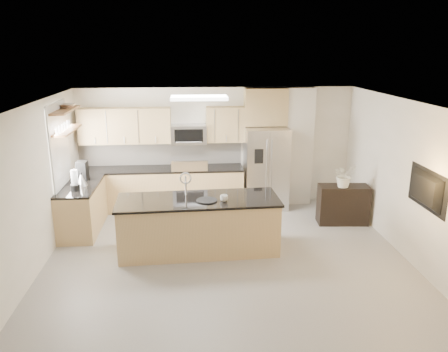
{
  "coord_description": "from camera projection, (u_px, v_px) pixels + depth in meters",
  "views": [
    {
      "loc": [
        -0.58,
        -6.21,
        3.41
      ],
      "look_at": [
        0.02,
        1.3,
        1.19
      ],
      "focal_mm": 35.0,
      "sensor_mm": 36.0,
      "label": 1
    }
  ],
  "objects": [
    {
      "name": "flower_vase",
      "position": [
        345.0,
        169.0,
        8.46
      ],
      "size": [
        0.74,
        0.67,
        0.72
      ],
      "primitive_type": "imported",
      "rotation": [
        0.0,
        0.0,
        0.18
      ],
      "color": "silver",
      "rests_on": "credenza"
    },
    {
      "name": "platter",
      "position": [
        207.0,
        200.0,
        7.29
      ],
      "size": [
        0.46,
        0.46,
        0.02
      ],
      "primitive_type": "cylinder",
      "rotation": [
        0.0,
        0.0,
        0.38
      ],
      "color": "black",
      "rests_on": "island"
    },
    {
      "name": "coffee_maker",
      "position": [
        82.0,
        171.0,
        8.53
      ],
      "size": [
        0.2,
        0.25,
        0.37
      ],
      "color": "black",
      "rests_on": "left_counter"
    },
    {
      "name": "upper_cabinets",
      "position": [
        155.0,
        125.0,
        9.28
      ],
      "size": [
        3.5,
        0.33,
        0.75
      ],
      "color": "tan",
      "rests_on": "wall_back"
    },
    {
      "name": "blender",
      "position": [
        75.0,
        181.0,
        7.89
      ],
      "size": [
        0.17,
        0.17,
        0.39
      ],
      "color": "black",
      "rests_on": "left_counter"
    },
    {
      "name": "television",
      "position": [
        422.0,
        190.0,
        6.6
      ],
      "size": [
        0.14,
        1.08,
        0.62
      ],
      "primitive_type": "imported",
      "rotation": [
        0.0,
        0.0,
        1.57
      ],
      "color": "black",
      "rests_on": "wall_right"
    },
    {
      "name": "cup",
      "position": [
        224.0,
        198.0,
        7.27
      ],
      "size": [
        0.15,
        0.15,
        0.11
      ],
      "primitive_type": "imported",
      "rotation": [
        0.0,
        0.0,
        0.16
      ],
      "color": "white",
      "rests_on": "island"
    },
    {
      "name": "shelf_lower",
      "position": [
        66.0,
        130.0,
        8.04
      ],
      "size": [
        0.3,
        1.2,
        0.04
      ],
      "primitive_type": "cube",
      "color": "brown",
      "rests_on": "wall_left"
    },
    {
      "name": "kettle",
      "position": [
        81.0,
        180.0,
        8.17
      ],
      "size": [
        0.21,
        0.21,
        0.26
      ],
      "color": "#BABABD",
      "rests_on": "left_counter"
    },
    {
      "name": "partition_column",
      "position": [
        298.0,
        147.0,
        9.68
      ],
      "size": [
        0.6,
        0.3,
        2.6
      ],
      "primitive_type": "cube",
      "color": "silver",
      "rests_on": "floor"
    },
    {
      "name": "left_counter",
      "position": [
        82.0,
        208.0,
        8.38
      ],
      "size": [
        0.66,
        1.5,
        0.92
      ],
      "color": "tan",
      "rests_on": "floor"
    },
    {
      "name": "ceiling_fixture",
      "position": [
        199.0,
        98.0,
        7.72
      ],
      "size": [
        1.0,
        0.5,
        0.06
      ],
      "primitive_type": "cube",
      "color": "white",
      "rests_on": "ceiling"
    },
    {
      "name": "wall_front",
      "position": [
        267.0,
        324.0,
        3.47
      ],
      "size": [
        6.0,
        0.02,
        2.6
      ],
      "primitive_type": "cube",
      "color": "white",
      "rests_on": "floor"
    },
    {
      "name": "microwave",
      "position": [
        189.0,
        134.0,
        9.35
      ],
      "size": [
        0.76,
        0.4,
        0.4
      ],
      "color": "#BABABD",
      "rests_on": "upper_cabinets"
    },
    {
      "name": "ceiling",
      "position": [
        230.0,
        107.0,
        6.21
      ],
      "size": [
        6.0,
        6.5,
        0.02
      ],
      "primitive_type": "cube",
      "color": "white",
      "rests_on": "wall_back"
    },
    {
      "name": "shelf_upper",
      "position": [
        64.0,
        110.0,
        7.94
      ],
      "size": [
        0.3,
        1.2,
        0.04
      ],
      "primitive_type": "cube",
      "color": "brown",
      "rests_on": "wall_left"
    },
    {
      "name": "island",
      "position": [
        199.0,
        225.0,
        7.53
      ],
      "size": [
        2.78,
        1.1,
        1.37
      ],
      "rotation": [
        0.0,
        0.0,
        0.04
      ],
      "color": "tan",
      "rests_on": "floor"
    },
    {
      "name": "floor",
      "position": [
        229.0,
        271.0,
        6.95
      ],
      "size": [
        6.5,
        6.5,
        0.0
      ],
      "primitive_type": "plane",
      "color": "#9D9A96",
      "rests_on": "ground"
    },
    {
      "name": "bowl",
      "position": [
        67.0,
        105.0,
        8.11
      ],
      "size": [
        0.51,
        0.51,
        0.1
      ],
      "primitive_type": "imported",
      "rotation": [
        0.0,
        0.0,
        -0.34
      ],
      "color": "#BABABD",
      "rests_on": "shelf_upper"
    },
    {
      "name": "wall_back",
      "position": [
        216.0,
        147.0,
        9.69
      ],
      "size": [
        6.0,
        0.02,
        2.6
      ],
      "primitive_type": "cube",
      "color": "white",
      "rests_on": "floor"
    },
    {
      "name": "wall_left",
      "position": [
        25.0,
        199.0,
        6.35
      ],
      "size": [
        0.02,
        6.5,
        2.6
      ],
      "primitive_type": "cube",
      "color": "white",
      "rests_on": "floor"
    },
    {
      "name": "refrigerator",
      "position": [
        266.0,
        168.0,
        9.52
      ],
      "size": [
        0.92,
        0.78,
        1.78
      ],
      "color": "#BABABD",
      "rests_on": "floor"
    },
    {
      "name": "back_counter",
      "position": [
        161.0,
        188.0,
        9.52
      ],
      "size": [
        3.55,
        0.66,
        1.44
      ],
      "color": "tan",
      "rests_on": "floor"
    },
    {
      "name": "wall_right",
      "position": [
        421.0,
        188.0,
        6.81
      ],
      "size": [
        0.02,
        6.5,
        2.6
      ],
      "primitive_type": "cube",
      "color": "white",
      "rests_on": "floor"
    },
    {
      "name": "window",
      "position": [
        59.0,
        147.0,
        8.02
      ],
      "size": [
        0.04,
        1.15,
        1.65
      ],
      "color": "white",
      "rests_on": "wall_left"
    },
    {
      "name": "range",
      "position": [
        190.0,
        187.0,
        9.56
      ],
      "size": [
        0.76,
        0.64,
        1.14
      ],
      "color": "black",
      "rests_on": "floor"
    },
    {
      "name": "credenza",
      "position": [
        343.0,
        205.0,
        8.74
      ],
      "size": [
        1.01,
        0.49,
        0.79
      ],
      "primitive_type": "cube",
      "rotation": [
        0.0,
        0.0,
        -0.08
      ],
      "color": "black",
      "rests_on": "floor"
    }
  ]
}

